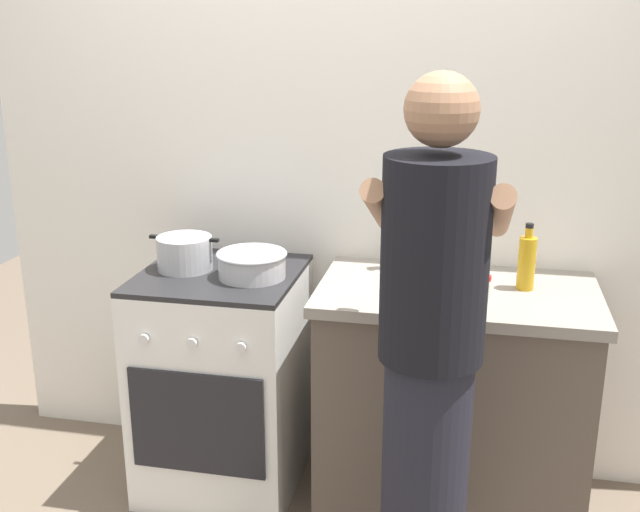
% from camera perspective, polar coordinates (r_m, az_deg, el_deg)
% --- Properties ---
extents(ground, '(6.00, 6.00, 0.00)m').
position_cam_1_polar(ground, '(3.13, -1.42, -18.39)').
color(ground, '#6B5B4C').
extents(back_wall, '(3.20, 0.10, 2.50)m').
position_cam_1_polar(back_wall, '(3.05, 4.26, 6.40)').
color(back_wall, silver).
rests_on(back_wall, ground).
extents(countertop, '(1.00, 0.60, 0.90)m').
position_cam_1_polar(countertop, '(2.96, 9.81, -10.62)').
color(countertop, brown).
rests_on(countertop, ground).
extents(stove_range, '(0.60, 0.62, 0.90)m').
position_cam_1_polar(stove_range, '(3.10, -7.23, -9.14)').
color(stove_range, white).
rests_on(stove_range, ground).
extents(pot, '(0.28, 0.21, 0.13)m').
position_cam_1_polar(pot, '(2.97, -10.08, 0.22)').
color(pot, '#B2B2B7').
rests_on(pot, stove_range).
extents(mixing_bowl, '(0.27, 0.27, 0.10)m').
position_cam_1_polar(mixing_bowl, '(2.85, -5.11, -0.56)').
color(mixing_bowl, '#B7B7BC').
rests_on(mixing_bowl, stove_range).
extents(utensil_crock, '(0.10, 0.10, 0.32)m').
position_cam_1_polar(utensil_crock, '(2.94, 6.39, 0.68)').
color(utensil_crock, silver).
rests_on(utensil_crock, countertop).
extents(spice_bottle, '(0.04, 0.04, 0.09)m').
position_cam_1_polar(spice_bottle, '(2.68, 12.22, -2.34)').
color(spice_bottle, silver).
rests_on(spice_bottle, countertop).
extents(oil_bottle, '(0.06, 0.06, 0.24)m').
position_cam_1_polar(oil_bottle, '(2.80, 15.19, -0.42)').
color(oil_bottle, gold).
rests_on(oil_bottle, countertop).
extents(person, '(0.41, 0.50, 1.70)m').
position_cam_1_polar(person, '(2.24, 8.20, -8.33)').
color(person, black).
rests_on(person, ground).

